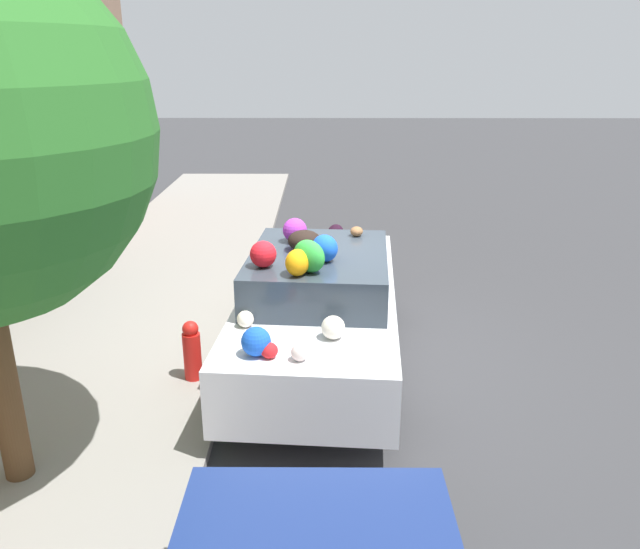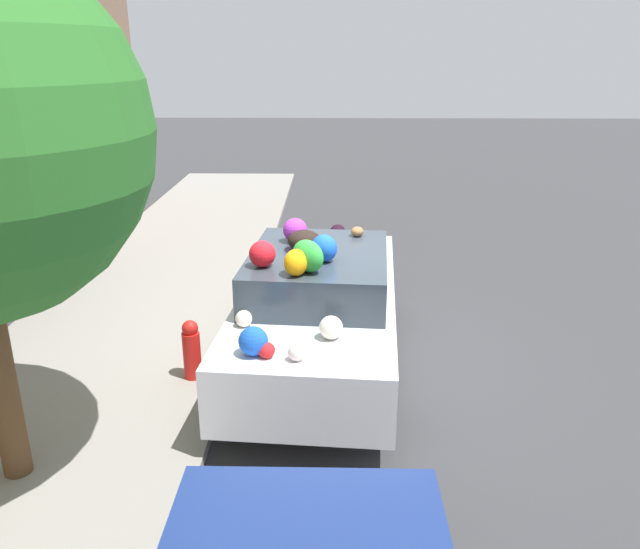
# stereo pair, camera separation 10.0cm
# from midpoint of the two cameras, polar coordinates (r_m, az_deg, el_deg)

# --- Properties ---
(ground_plane) EXTENTS (60.00, 60.00, 0.00)m
(ground_plane) POSITION_cam_midpoint_polar(r_m,az_deg,el_deg) (7.74, 0.88, -8.02)
(ground_plane) COLOR #38383A
(sidewalk_curb) EXTENTS (24.00, 3.20, 0.10)m
(sidewalk_curb) POSITION_cam_midpoint_polar(r_m,az_deg,el_deg) (8.18, -18.54, -7.12)
(sidewalk_curb) COLOR gray
(sidewalk_curb) RESTS_ON ground
(fire_hydrant) EXTENTS (0.20, 0.20, 0.70)m
(fire_hydrant) POSITION_cam_midpoint_polar(r_m,az_deg,el_deg) (7.18, -11.27, -6.75)
(fire_hydrant) COLOR red
(fire_hydrant) RESTS_ON sidewalk_curb
(art_car) EXTENTS (4.48, 2.06, 1.81)m
(art_car) POSITION_cam_midpoint_polar(r_m,az_deg,el_deg) (7.37, 0.30, -2.71)
(art_car) COLOR silver
(art_car) RESTS_ON ground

